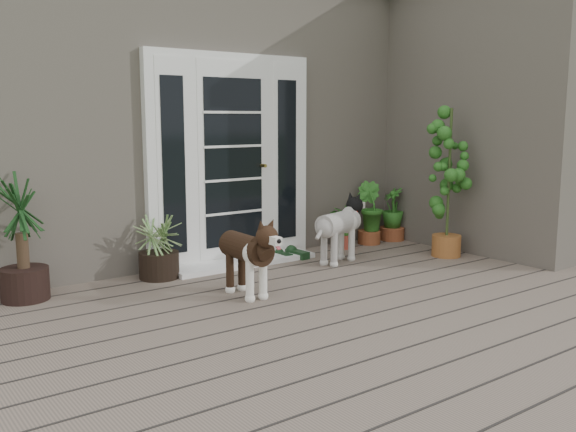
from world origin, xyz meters
TOP-DOWN VIEW (x-y plane):
  - deck at (0.00, 0.40)m, footprint 6.20×4.60m
  - house_main at (0.00, 4.65)m, footprint 7.40×4.00m
  - house_wing at (2.90, 1.50)m, footprint 1.60×2.40m
  - door_unit at (-0.20, 2.60)m, footprint 1.90×0.14m
  - door_step at (-0.20, 2.40)m, footprint 1.60×0.40m
  - brindle_dog at (-0.80, 1.40)m, footprint 0.33×0.74m
  - white_dog at (0.63, 1.87)m, footprint 0.80×0.52m
  - spider_plant at (-1.14, 2.40)m, footprint 0.69×0.69m
  - yucca at (-2.34, 2.40)m, footprint 0.87×0.87m
  - herb_a at (1.18, 2.40)m, footprint 0.53×0.53m
  - herb_b at (1.60, 2.40)m, footprint 0.42×0.42m
  - herb_c at (1.99, 2.40)m, footprint 0.41×0.41m
  - sapling at (1.80, 1.40)m, footprint 0.60×0.60m
  - clog_left at (0.44, 2.31)m, footprint 0.18×0.34m
  - clog_right at (0.30, 2.37)m, footprint 0.13×0.27m

SIDE VIEW (x-z plane):
  - deck at x=0.00m, z-range 0.00..0.12m
  - door_step at x=-0.20m, z-range 0.12..0.17m
  - clog_right at x=0.30m, z-range 0.12..0.20m
  - clog_left at x=0.44m, z-range 0.12..0.22m
  - herb_a at x=1.18m, z-range 0.12..0.60m
  - herb_c at x=1.99m, z-range 0.12..0.63m
  - herb_b at x=1.60m, z-range 0.12..0.66m
  - brindle_dog at x=-0.80m, z-range 0.12..0.73m
  - white_dog at x=0.63m, z-range 0.12..0.73m
  - spider_plant at x=-1.14m, z-range 0.12..0.79m
  - yucca at x=-2.34m, z-range 0.12..1.19m
  - sapling at x=1.80m, z-range 0.12..1.78m
  - door_unit at x=-0.20m, z-range 0.12..2.27m
  - house_main at x=0.00m, z-range 0.00..3.10m
  - house_wing at x=2.90m, z-range 0.00..3.10m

